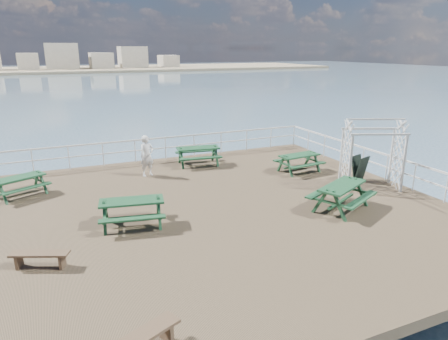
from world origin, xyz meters
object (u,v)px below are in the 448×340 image
(picnic_table_d, at_px, (132,207))
(flat_bench_near, at_px, (40,256))
(picnic_table_b, at_px, (198,152))
(person, at_px, (147,156))
(picnic_table_a, at_px, (20,182))
(picnic_table_c, at_px, (299,159))
(picnic_table_e, at_px, (342,191))
(trellis_arbor, at_px, (372,157))

(picnic_table_d, distance_m, flat_bench_near, 3.04)
(picnic_table_b, bearing_deg, flat_bench_near, -125.36)
(flat_bench_near, relative_size, person, 0.83)
(picnic_table_a, distance_m, picnic_table_b, 7.47)
(picnic_table_c, relative_size, person, 1.11)
(picnic_table_b, distance_m, picnic_table_d, 6.82)
(person, bearing_deg, picnic_table_e, -68.46)
(person, bearing_deg, picnic_table_c, -36.05)
(trellis_arbor, distance_m, person, 9.02)
(picnic_table_c, xyz_separation_m, picnic_table_d, (-7.79, -2.66, 0.03))
(flat_bench_near, distance_m, person, 7.58)
(picnic_table_a, distance_m, picnic_table_c, 11.14)
(picnic_table_b, relative_size, person, 1.23)
(picnic_table_b, relative_size, picnic_table_d, 0.99)
(picnic_table_d, bearing_deg, picnic_table_a, 138.68)
(picnic_table_b, bearing_deg, picnic_table_a, -161.95)
(picnic_table_c, xyz_separation_m, flat_bench_near, (-10.37, -4.24, -0.26))
(picnic_table_b, relative_size, picnic_table_c, 1.10)
(flat_bench_near, bearing_deg, picnic_table_a, 119.77)
(picnic_table_a, xyz_separation_m, picnic_table_e, (9.91, -5.69, 0.10))
(picnic_table_d, bearing_deg, trellis_arbor, 9.64)
(flat_bench_near, distance_m, trellis_arbor, 11.83)
(picnic_table_b, height_order, picnic_table_c, picnic_table_b)
(picnic_table_d, distance_m, person, 4.99)
(picnic_table_a, height_order, flat_bench_near, picnic_table_a)
(picnic_table_e, relative_size, person, 1.46)
(picnic_table_e, bearing_deg, trellis_arbor, 2.88)
(picnic_table_b, height_order, flat_bench_near, picnic_table_b)
(picnic_table_b, xyz_separation_m, picnic_table_e, (2.55, -6.97, 0.03))
(picnic_table_b, distance_m, trellis_arbor, 7.56)
(picnic_table_c, xyz_separation_m, picnic_table_e, (-1.12, -4.18, 0.07))
(picnic_table_b, relative_size, trellis_arbor, 0.79)
(picnic_table_b, bearing_deg, picnic_table_d, -118.82)
(flat_bench_near, relative_size, trellis_arbor, 0.53)
(picnic_table_a, bearing_deg, picnic_table_c, -33.37)
(picnic_table_a, relative_size, person, 1.23)
(picnic_table_a, bearing_deg, picnic_table_b, -15.75)
(picnic_table_a, relative_size, picnic_table_d, 0.99)
(picnic_table_d, xyz_separation_m, trellis_arbor, (9.14, -0.18, 0.61))
(picnic_table_c, height_order, flat_bench_near, picnic_table_c)
(picnic_table_d, relative_size, person, 1.24)
(picnic_table_a, relative_size, picnic_table_c, 1.11)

